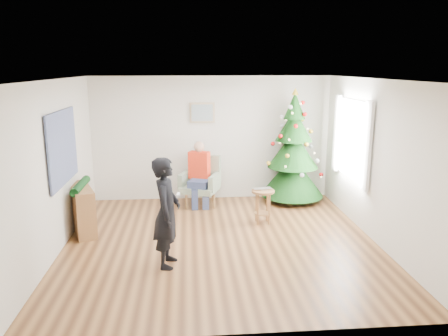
{
  "coord_description": "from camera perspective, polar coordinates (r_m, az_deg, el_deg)",
  "views": [
    {
      "loc": [
        -0.5,
        -6.6,
        2.79
      ],
      "look_at": [
        0.1,
        0.6,
        1.1
      ],
      "focal_mm": 35.0,
      "sensor_mm": 36.0,
      "label": 1
    }
  ],
  "objects": [
    {
      "name": "wall_left",
      "position": [
        7.06,
        -21.1,
        0.08
      ],
      "size": [
        0.0,
        5.0,
        5.0
      ],
      "primitive_type": "plane",
      "rotation": [
        1.57,
        0.0,
        1.57
      ],
      "color": "silver",
      "rests_on": "floor"
    },
    {
      "name": "ceiling",
      "position": [
        6.62,
        -0.44,
        11.52
      ],
      "size": [
        5.0,
        5.0,
        0.0
      ],
      "primitive_type": "plane",
      "rotation": [
        3.14,
        0.0,
        0.0
      ],
      "color": "white",
      "rests_on": "wall_back"
    },
    {
      "name": "curtains",
      "position": [
        8.25,
        16.2,
        3.64
      ],
      "size": [
        0.05,
        1.75,
        1.5
      ],
      "color": "white",
      "rests_on": "wall_right"
    },
    {
      "name": "game_controller",
      "position": [
        6.08,
        -5.99,
        -3.5
      ],
      "size": [
        0.05,
        0.13,
        0.04
      ],
      "primitive_type": "cube",
      "rotation": [
        0.0,
        0.0,
        -0.11
      ],
      "color": "white",
      "rests_on": "standing_man"
    },
    {
      "name": "wall_front",
      "position": [
        4.39,
        2.09,
        -6.67
      ],
      "size": [
        5.0,
        0.0,
        5.0
      ],
      "primitive_type": "plane",
      "rotation": [
        -1.57,
        0.0,
        0.0
      ],
      "color": "silver",
      "rests_on": "floor"
    },
    {
      "name": "stool",
      "position": [
        7.97,
        5.09,
        -5.0
      ],
      "size": [
        0.41,
        0.41,
        0.62
      ],
      "rotation": [
        0.0,
        0.0,
        -0.17
      ],
      "color": "brown",
      "rests_on": "floor"
    },
    {
      "name": "seated_person",
      "position": [
        8.87,
        -3.22,
        -0.7
      ],
      "size": [
        0.52,
        0.67,
        1.3
      ],
      "rotation": [
        0.0,
        0.0,
        -0.38
      ],
      "color": "navy",
      "rests_on": "armchair"
    },
    {
      "name": "garland",
      "position": [
        7.77,
        -18.23,
        -2.21
      ],
      "size": [
        0.14,
        0.9,
        0.14
      ],
      "primitive_type": "cylinder",
      "rotation": [
        1.57,
        0.0,
        0.0
      ],
      "color": "black",
      "rests_on": "console"
    },
    {
      "name": "laptop",
      "position": [
        7.87,
        5.13,
        -2.82
      ],
      "size": [
        0.37,
        0.27,
        0.03
      ],
      "primitive_type": "imported",
      "rotation": [
        0.0,
        0.0,
        0.18
      ],
      "color": "silver",
      "rests_on": "stool"
    },
    {
      "name": "tapestry",
      "position": [
        7.28,
        -20.32,
        2.53
      ],
      "size": [
        0.03,
        1.5,
        1.15
      ],
      "primitive_type": "cube",
      "color": "black",
      "rests_on": "wall_left"
    },
    {
      "name": "armchair",
      "position": [
        9.0,
        -3.05,
        -2.49
      ],
      "size": [
        0.9,
        0.88,
        0.99
      ],
      "rotation": [
        0.0,
        0.0,
        -0.38
      ],
      "color": "gray",
      "rests_on": "floor"
    },
    {
      "name": "console",
      "position": [
        7.88,
        -18.02,
        -5.15
      ],
      "size": [
        0.64,
        1.04,
        0.8
      ],
      "primitive_type": "cube",
      "rotation": [
        0.0,
        0.0,
        0.37
      ],
      "color": "brown",
      "rests_on": "floor"
    },
    {
      "name": "wall_back",
      "position": [
        9.24,
        -1.6,
        3.87
      ],
      "size": [
        5.0,
        0.0,
        5.0
      ],
      "primitive_type": "plane",
      "rotation": [
        1.57,
        0.0,
        0.0
      ],
      "color": "silver",
      "rests_on": "floor"
    },
    {
      "name": "floor",
      "position": [
        7.19,
        -0.4,
        -9.69
      ],
      "size": [
        5.0,
        5.0,
        0.0
      ],
      "primitive_type": "plane",
      "color": "brown",
      "rests_on": "ground"
    },
    {
      "name": "standing_man",
      "position": [
        6.19,
        -7.5,
        -5.79
      ],
      "size": [
        0.44,
        0.62,
        1.58
      ],
      "primitive_type": "imported",
      "rotation": [
        0.0,
        0.0,
        1.46
      ],
      "color": "black",
      "rests_on": "floor"
    },
    {
      "name": "wall_right",
      "position": [
        7.4,
        19.26,
        0.81
      ],
      "size": [
        0.0,
        5.0,
        5.0
      ],
      "primitive_type": "plane",
      "rotation": [
        1.57,
        0.0,
        -1.57
      ],
      "color": "silver",
      "rests_on": "floor"
    },
    {
      "name": "framed_picture",
      "position": [
        9.12,
        -2.88,
        7.23
      ],
      "size": [
        0.52,
        0.05,
        0.42
      ],
      "color": "tan",
      "rests_on": "wall_back"
    },
    {
      "name": "christmas_tree",
      "position": [
        9.18,
        9.02,
        2.18
      ],
      "size": [
        1.31,
        1.31,
        2.37
      ],
      "rotation": [
        0.0,
        0.0,
        0.23
      ],
      "color": "#3F2816",
      "rests_on": "floor"
    },
    {
      "name": "window_panel",
      "position": [
        8.26,
        16.4,
        3.64
      ],
      "size": [
        0.04,
        1.3,
        1.4
      ],
      "primitive_type": "cube",
      "color": "white",
      "rests_on": "wall_right"
    }
  ]
}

